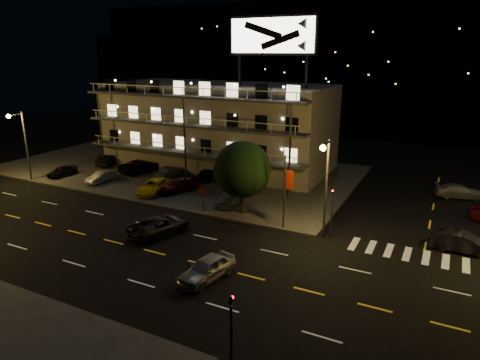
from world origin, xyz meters
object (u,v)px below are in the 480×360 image
at_px(lot_car_2, 154,186).
at_px(road_car_east, 207,268).
at_px(road_car_west, 160,225).
at_px(tree, 242,171).
at_px(side_car_0, 462,242).
at_px(lot_car_7, 170,172).
at_px(lot_car_4, 231,197).

height_order(lot_car_2, road_car_east, lot_car_2).
distance_m(lot_car_2, road_car_west, 10.47).
bearing_deg(tree, road_car_east, -74.61).
bearing_deg(side_car_0, road_car_east, 128.63).
bearing_deg(tree, lot_car_7, 153.39).
bearing_deg(road_car_east, lot_car_2, 149.00).
xyz_separation_m(lot_car_4, road_car_west, (-2.02, -8.54, -0.17)).
height_order(tree, side_car_0, tree).
relative_size(lot_car_2, lot_car_7, 1.02).
relative_size(tree, lot_car_7, 1.39).
distance_m(lot_car_4, side_car_0, 20.11).
height_order(lot_car_4, lot_car_7, lot_car_4).
distance_m(lot_car_2, lot_car_4, 8.80).
height_order(lot_car_4, road_car_east, lot_car_4).
distance_m(tree, lot_car_7, 14.48).
distance_m(lot_car_2, road_car_east, 18.72).
xyz_separation_m(tree, lot_car_7, (-12.61, 6.32, -3.28)).
bearing_deg(lot_car_4, side_car_0, -7.73).
relative_size(tree, lot_car_4, 1.51).
bearing_deg(side_car_0, lot_car_4, 86.89).
xyz_separation_m(tree, road_car_east, (3.15, -11.44, -3.37)).
xyz_separation_m(tree, lot_car_2, (-10.79, 1.04, -3.30)).
bearing_deg(lot_car_7, lot_car_4, 150.07).
height_order(road_car_east, road_car_west, road_car_east).
bearing_deg(lot_car_7, road_car_east, 125.69).
distance_m(lot_car_7, side_car_0, 31.22).
distance_m(side_car_0, road_car_west, 23.35).
bearing_deg(tree, lot_car_2, 174.49).
bearing_deg(side_car_0, lot_car_7, 79.19).
distance_m(tree, road_car_west, 8.73).
relative_size(side_car_0, road_car_east, 1.03).
bearing_deg(road_car_west, lot_car_7, -40.08).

